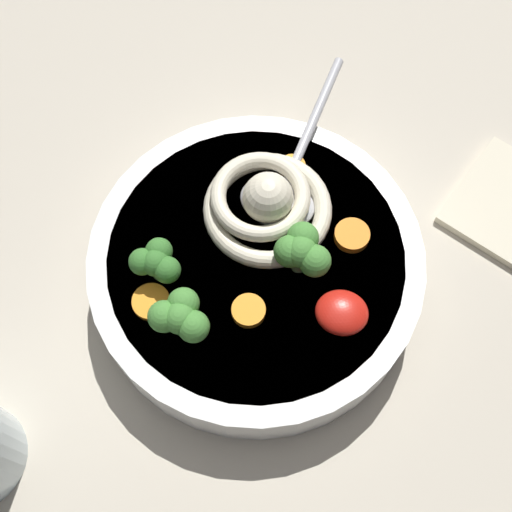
{
  "coord_description": "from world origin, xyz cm",
  "views": [
    {
      "loc": [
        -0.92,
        20.12,
        54.71
      ],
      "look_at": [
        2.56,
        -0.76,
        7.55
      ],
      "focal_mm": 47.35,
      "sensor_mm": 36.0,
      "label": 1
    }
  ],
  "objects": [
    {
      "name": "carrot_slice_front",
      "position": [
        9.59,
        4.31,
        7.82
      ],
      "size": [
        2.83,
        2.83,
        0.54
      ],
      "primitive_type": "cylinder",
      "color": "orange",
      "rests_on": "soup_bowl"
    },
    {
      "name": "soup_bowl",
      "position": [
        2.56,
        -0.76,
        5.17
      ],
      "size": [
        26.09,
        26.09,
        4.93
      ],
      "color": "white",
      "rests_on": "table_slab"
    },
    {
      "name": "broccoli_floret_beside_noodles",
      "position": [
        9.56,
        1.77,
        9.53
      ],
      "size": [
        3.99,
        3.43,
        3.15
      ],
      "color": "#7A9E60",
      "rests_on": "soup_bowl"
    },
    {
      "name": "carrot_slice_left",
      "position": [
        2.35,
        3.83,
        7.9
      ],
      "size": [
        2.53,
        2.53,
        0.69
      ],
      "primitive_type": "cylinder",
      "color": "orange",
      "rests_on": "soup_bowl"
    },
    {
      "name": "noodle_pile",
      "position": [
        2.46,
        -4.69,
        8.94
      ],
      "size": [
        11.1,
        10.88,
        4.46
      ],
      "color": "beige",
      "rests_on": "soup_bowl"
    },
    {
      "name": "soup_spoon",
      "position": [
        1.33,
        -6.59,
        8.35
      ],
      "size": [
        6.88,
        17.53,
        1.6
      ],
      "rotation": [
        0.0,
        0.0,
        4.5
      ],
      "color": "#B7B7BC",
      "rests_on": "soup_bowl"
    },
    {
      "name": "broccoli_floret_far",
      "position": [
        -0.74,
        -0.69,
        9.91
      ],
      "size": [
        4.77,
        4.1,
        3.77
      ],
      "color": "#7A9E60",
      "rests_on": "soup_bowl"
    },
    {
      "name": "broccoli_floret_near_spoon",
      "position": [
        6.89,
        5.7,
        9.8
      ],
      "size": [
        4.54,
        3.91,
        3.59
      ],
      "color": "#7A9E60",
      "rests_on": "soup_bowl"
    },
    {
      "name": "chili_sauce_dollop",
      "position": [
        -4.39,
        3.05,
        8.43
      ],
      "size": [
        3.9,
        3.51,
        1.76
      ],
      "primitive_type": "ellipsoid",
      "color": "red",
      "rests_on": "soup_bowl"
    },
    {
      "name": "carrot_slice_extra_b",
      "position": [
        -4.48,
        -3.53,
        7.93
      ],
      "size": [
        2.74,
        2.74,
        0.76
      ],
      "primitive_type": "cylinder",
      "color": "orange",
      "rests_on": "soup_bowl"
    },
    {
      "name": "table_slab",
      "position": [
        0.0,
        0.0,
        1.31
      ],
      "size": [
        117.15,
        117.15,
        2.62
      ],
      "primitive_type": "cube",
      "color": "#BCB29E",
      "rests_on": "ground"
    },
    {
      "name": "carrot_slice_extra_a",
      "position": [
        0.94,
        -8.78,
        7.95
      ],
      "size": [
        2.14,
        2.14,
        0.8
      ],
      "primitive_type": "cylinder",
      "color": "orange",
      "rests_on": "soup_bowl"
    }
  ]
}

